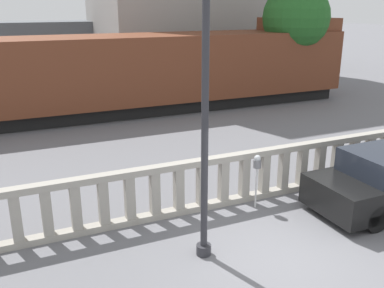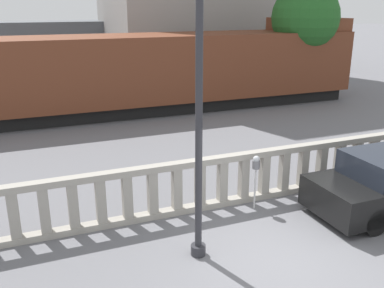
{
  "view_description": "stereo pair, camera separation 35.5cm",
  "coord_description": "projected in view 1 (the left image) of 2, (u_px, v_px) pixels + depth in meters",
  "views": [
    {
      "loc": [
        -4.4,
        -5.58,
        4.48
      ],
      "look_at": [
        -0.35,
        3.46,
        1.25
      ],
      "focal_mm": 40.0,
      "sensor_mm": 36.0,
      "label": 1
    },
    {
      "loc": [
        -4.07,
        -5.72,
        4.48
      ],
      "look_at": [
        -0.35,
        3.46,
        1.25
      ],
      "focal_mm": 40.0,
      "sensor_mm": 36.0,
      "label": 2
    }
  ],
  "objects": [
    {
      "name": "balustrade",
      "position": [
        223.0,
        181.0,
        9.88
      ],
      "size": [
        16.58,
        0.24,
        1.23
      ],
      "color": "#9E998E",
      "rests_on": "ground"
    },
    {
      "name": "tree_left",
      "position": [
        296.0,
        18.0,
        20.1
      ],
      "size": [
        3.15,
        3.15,
        5.5
      ],
      "color": "#4C3823",
      "rests_on": "ground"
    },
    {
      "name": "train_far",
      "position": [
        147.0,
        44.0,
        30.15
      ],
      "size": [
        23.99,
        3.14,
        4.09
      ],
      "color": "black",
      "rests_on": "ground"
    },
    {
      "name": "lamppost",
      "position": [
        206.0,
        37.0,
        6.83
      ],
      "size": [
        0.38,
        0.38,
        6.68
      ],
      "color": "#2D2D33",
      "rests_on": "ground"
    },
    {
      "name": "train_near",
      "position": [
        83.0,
        76.0,
        17.44
      ],
      "size": [
        24.64,
        3.16,
        3.89
      ],
      "color": "black",
      "rests_on": "ground"
    },
    {
      "name": "parking_meter",
      "position": [
        257.0,
        165.0,
        9.63
      ],
      "size": [
        0.18,
        0.18,
        1.29
      ],
      "color": "silver",
      "rests_on": "ground"
    },
    {
      "name": "ground_plane",
      "position": [
        285.0,
        258.0,
        7.94
      ],
      "size": [
        160.0,
        160.0,
        0.0
      ],
      "primitive_type": "plane",
      "color": "slate"
    }
  ]
}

